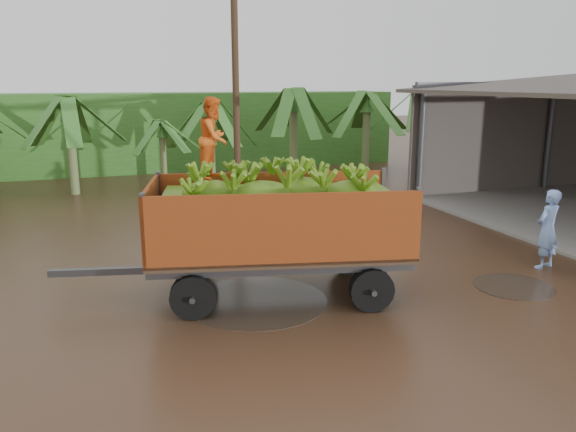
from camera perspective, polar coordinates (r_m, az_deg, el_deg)
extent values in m
plane|color=black|center=(13.44, 6.71, -4.49)|extent=(100.00, 100.00, 0.00)
cube|color=#383330|center=(24.16, 24.66, 7.25)|extent=(12.00, 0.12, 4.00)
cube|color=#2D661E|center=(27.81, -11.76, 8.45)|extent=(22.00, 3.00, 3.60)
cube|color=#47474C|center=(11.35, -18.46, -5.37)|extent=(1.93, 0.57, 0.13)
imported|color=orange|center=(11.05, -7.52, 7.84)|extent=(0.93, 0.97, 1.58)
imported|color=#7FA3E7|center=(13.87, 24.86, -1.22)|extent=(0.76, 0.61, 1.81)
cylinder|color=#47301E|center=(20.02, -5.33, 13.11)|extent=(0.24, 0.24, 8.01)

